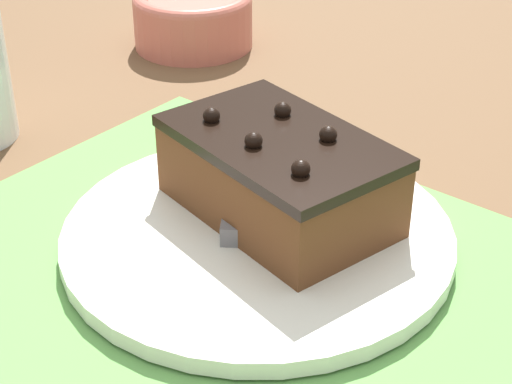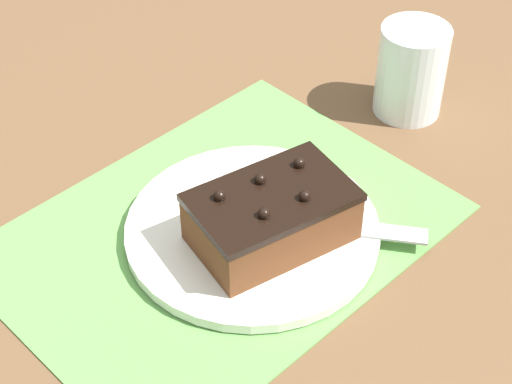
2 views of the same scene
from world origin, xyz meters
TOP-DOWN VIEW (x-y plane):
  - ground_plane at (0.00, 0.00)m, footprint 3.00×3.00m
  - placemat_woven at (0.00, 0.00)m, footprint 0.46×0.34m
  - cake_plate at (0.02, -0.03)m, footprint 0.27×0.27m
  - chocolate_cake at (0.02, -0.05)m, footprint 0.18×0.13m
  - serving_knife at (0.06, -0.05)m, footprint 0.14×0.18m
  - small_bowl at (0.31, -0.28)m, footprint 0.12×0.12m

SIDE VIEW (x-z plane):
  - ground_plane at x=0.00m, z-range 0.00..0.00m
  - placemat_woven at x=0.00m, z-range 0.00..0.00m
  - cake_plate at x=0.02m, z-range 0.00..0.02m
  - serving_knife at x=0.06m, z-range 0.01..0.03m
  - small_bowl at x=0.31m, z-range 0.00..0.06m
  - chocolate_cake at x=0.02m, z-range 0.01..0.08m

